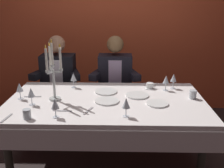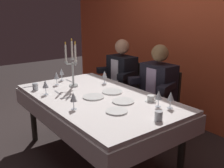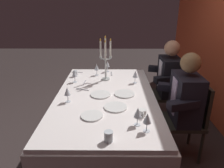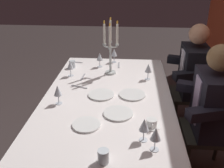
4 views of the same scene
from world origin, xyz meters
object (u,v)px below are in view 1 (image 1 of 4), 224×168
Objects in this scene: dinner_plate_1 at (137,95)px; dinner_plate_2 at (157,104)px; wine_glass_1 at (73,77)px; wine_glass_6 at (126,104)px; dining_table at (106,111)px; wine_glass_5 at (55,104)px; dinner_plate_3 at (106,92)px; wine_glass_2 at (31,93)px; wine_glass_0 at (174,78)px; wine_glass_3 at (166,80)px; seated_diner_0 at (59,75)px; wine_glass_4 at (20,87)px; seated_diner_1 at (115,75)px; dinner_plate_0 at (107,101)px; water_tumbler_1 at (193,94)px; coffee_cup_0 at (150,86)px; candelabra at (53,74)px; water_tumbler_0 at (27,114)px.

dinner_plate_1 is 0.28m from dinner_plate_2.
wine_glass_6 is (0.55, -0.75, 0.00)m from wine_glass_1.
wine_glass_5 is at bearing -133.71° from dining_table.
dinner_plate_3 is 1.41× the size of wine_glass_2.
wine_glass_0 is 0.11m from wine_glass_3.
seated_diner_0 reaches higher than wine_glass_0.
seated_diner_1 is (0.91, 0.88, -0.12)m from wine_glass_4.
wine_glass_5 reaches higher than dinner_plate_0.
water_tumbler_1 is at bearing 7.40° from dinner_plate_0.
wine_glass_1 is at bearing 165.58° from water_tumbler_1.
seated_diner_0 is 1.00× the size of seated_diner_1.
wine_glass_6 is (-0.53, -0.74, 0.00)m from wine_glass_0.
dining_table is 11.83× the size of wine_glass_0.
dinner_plate_0 is at bearing -150.33° from wine_glass_3.
dinner_plate_1 is at bearing 36.67° from wine_glass_5.
coffee_cup_0 is (0.45, 0.41, 0.02)m from dinner_plate_0.
dinner_plate_2 is at bearing -116.43° from wine_glass_0.
dining_table is 0.60m from coffee_cup_0.
dinner_plate_3 is at bearing 94.47° from dinner_plate_0.
candelabra reaches higher than water_tumbler_0.
wine_glass_0 is at bearing -21.16° from seated_diner_0.
dinner_plate_1 is at bearing 5.34° from wine_glass_4.
wine_glass_1 is 0.13× the size of seated_diner_1.
dinner_plate_1 is 1.40× the size of wine_glass_3.
water_tumbler_0 is (-0.80, -0.06, -0.07)m from wine_glass_6.
seated_diner_0 is at bearing 118.41° from wine_glass_1.
wine_glass_3 is (1.11, 0.31, -0.15)m from candelabra.
wine_glass_6 reaches higher than dining_table.
dining_table is 0.25m from dinner_plate_3.
water_tumbler_0 is (-0.23, -0.03, -0.07)m from wine_glass_5.
water_tumbler_0 is 1.35m from coffee_cup_0.
dining_table is 11.83× the size of wine_glass_2.
dinner_plate_0 is 0.85m from wine_glass_4.
wine_glass_1 and wine_glass_2 have the same top height.
water_tumbler_0 reaches higher than dinner_plate_2.
wine_glass_0 is 1.95× the size of water_tumbler_1.
wine_glass_0 is 0.34m from water_tumbler_1.
wine_glass_2 is at bearing -159.93° from wine_glass_0.
candelabra is 3.56× the size of wine_glass_0.
dining_table is at bearing 167.44° from dinner_plate_2.
candelabra is 0.57m from dinner_plate_0.
dinner_plate_0 is 1.40× the size of wine_glass_6.
seated_diner_1 is at bearing 106.84° from dinner_plate_1.
wine_glass_1 reaches higher than dining_table.
wine_glass_5 is (0.10, -0.40, -0.15)m from candelabra.
dinner_plate_0 is at bearing 7.82° from wine_glass_2.
wine_glass_6 is 0.80m from water_tumbler_1.
wine_glass_2 is at bearing -165.22° from dinner_plate_1.
dinner_plate_0 is 1.40× the size of wine_glass_4.
wine_glass_2 is (-0.18, -0.13, -0.15)m from candelabra.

